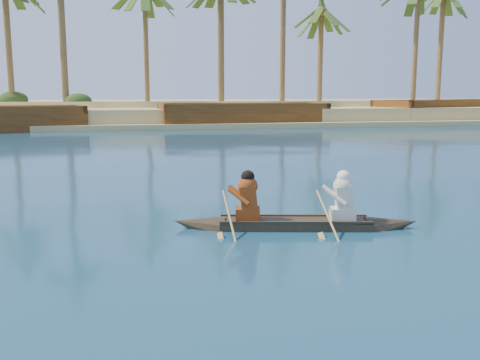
{
  "coord_description": "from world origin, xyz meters",
  "views": [
    {
      "loc": [
        -10.92,
        -13.12,
        2.47
      ],
      "look_at": [
        -8.7,
        -2.38,
        0.66
      ],
      "focal_mm": 40.0,
      "sensor_mm": 36.0,
      "label": 1
    }
  ],
  "objects": [
    {
      "name": "barge_right",
      "position": [
        14.95,
        27.0,
        0.76
      ],
      "size": [
        13.67,
        8.01,
        2.16
      ],
      "rotation": [
        0.0,
        0.0,
        0.3
      ],
      "color": "brown",
      "rests_on": "ground"
    },
    {
      "name": "sandy_embankment",
      "position": [
        0.0,
        46.89,
        0.53
      ],
      "size": [
        150.0,
        51.0,
        1.5
      ],
      "color": "tan",
      "rests_on": "ground"
    },
    {
      "name": "palm_grove",
      "position": [
        0.0,
        35.0,
        8.0
      ],
      "size": [
        110.0,
        14.0,
        16.0
      ],
      "primitive_type": null,
      "color": "#35541D",
      "rests_on": "ground"
    },
    {
      "name": "shrub_cluster",
      "position": [
        0.0,
        31.5,
        1.2
      ],
      "size": [
        100.0,
        6.0,
        2.4
      ],
      "primitive_type": null,
      "color": "#243613",
      "rests_on": "ground"
    },
    {
      "name": "canoe",
      "position": [
        -8.0,
        -3.98,
        0.24
      ],
      "size": [
        4.5,
        1.52,
        1.23
      ],
      "rotation": [
        0.0,
        0.0,
        -0.21
      ],
      "color": "#3A3020",
      "rests_on": "ground"
    },
    {
      "name": "barge_mid",
      "position": [
        -2.85,
        24.66,
        0.69
      ],
      "size": [
        12.05,
        4.63,
        1.97
      ],
      "rotation": [
        0.0,
        0.0,
        0.06
      ],
      "color": "brown",
      "rests_on": "ground"
    }
  ]
}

